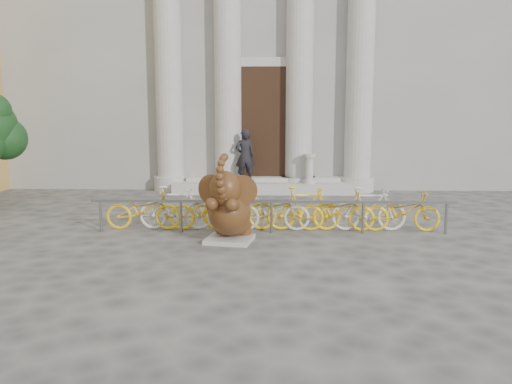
{
  "coord_description": "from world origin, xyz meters",
  "views": [
    {
      "loc": [
        0.29,
        -7.25,
        2.54
      ],
      "look_at": [
        -0.01,
        2.25,
        1.1
      ],
      "focal_mm": 35.0,
      "sensor_mm": 36.0,
      "label": 1
    }
  ],
  "objects": [
    {
      "name": "ground",
      "position": [
        0.0,
        0.0,
        0.0
      ],
      "size": [
        80.0,
        80.0,
        0.0
      ],
      "primitive_type": "plane",
      "color": "#474442",
      "rests_on": "ground"
    },
    {
      "name": "classical_building",
      "position": [
        0.0,
        14.93,
        5.98
      ],
      "size": [
        22.0,
        10.7,
        12.0
      ],
      "color": "gray",
      "rests_on": "ground"
    },
    {
      "name": "entrance_steps",
      "position": [
        0.0,
        9.4,
        0.18
      ],
      "size": [
        6.0,
        1.2,
        0.36
      ],
      "primitive_type": "cube",
      "color": "#A8A59E",
      "rests_on": "ground"
    },
    {
      "name": "elephant_statue",
      "position": [
        -0.58,
        2.66,
        0.66
      ],
      "size": [
        1.21,
        1.42,
        1.83
      ],
      "rotation": [
        0.0,
        0.0,
        -0.18
      ],
      "color": "#A8A59E",
      "rests_on": "ground"
    },
    {
      "name": "bike_rack",
      "position": [
        0.29,
        3.76,
        0.5
      ],
      "size": [
        8.0,
        0.53,
        1.0
      ],
      "color": "slate",
      "rests_on": "ground"
    },
    {
      "name": "pedestrian",
      "position": [
        -0.6,
        9.2,
        1.25
      ],
      "size": [
        0.73,
        0.56,
        1.77
      ],
      "primitive_type": "imported",
      "rotation": [
        0.0,
        0.0,
        3.38
      ],
      "color": "black",
      "rests_on": "entrance_steps"
    },
    {
      "name": "balustrade_post",
      "position": [
        1.51,
        9.1,
        0.8
      ],
      "size": [
        0.39,
        0.39,
        0.97
      ],
      "color": "#A8A59E",
      "rests_on": "entrance_steps"
    }
  ]
}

